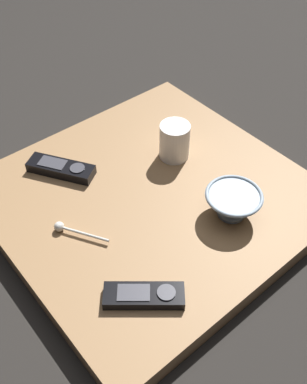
{
  "coord_description": "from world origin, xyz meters",
  "views": [
    {
      "loc": [
        0.45,
        0.54,
        0.78
      ],
      "look_at": [
        0.01,
        0.02,
        0.07
      ],
      "focal_mm": 41.04,
      "sensor_mm": 36.0,
      "label": 1
    }
  ],
  "objects": [
    {
      "name": "ground_plane",
      "position": [
        0.0,
        0.0,
        0.0
      ],
      "size": [
        6.0,
        6.0,
        0.0
      ],
      "primitive_type": "plane",
      "color": "black"
    },
    {
      "name": "cereal_bowl",
      "position": [
        -0.09,
        0.17,
        0.08
      ],
      "size": [
        0.12,
        0.12,
        0.06
      ],
      "color": "#8C9EAD",
      "rests_on": "table"
    },
    {
      "name": "tv_remote_far",
      "position": [
        0.19,
        0.21,
        0.06
      ],
      "size": [
        0.15,
        0.14,
        0.02
      ],
      "color": "black",
      "rests_on": "table"
    },
    {
      "name": "tv_remote_near",
      "position": [
        0.12,
        -0.19,
        0.06
      ],
      "size": [
        0.13,
        0.16,
        0.03
      ],
      "color": "black",
      "rests_on": "table"
    },
    {
      "name": "table",
      "position": [
        0.0,
        0.0,
        0.02
      ],
      "size": [
        0.68,
        0.66,
        0.05
      ],
      "color": "#936D47",
      "rests_on": "ground"
    },
    {
      "name": "coffee_mug",
      "position": [
        -0.13,
        -0.06,
        0.1
      ],
      "size": [
        0.1,
        0.07,
        0.09
      ],
      "color": "white",
      "rests_on": "table"
    },
    {
      "name": "teaspoon",
      "position": [
        0.21,
        -0.02,
        0.06
      ],
      "size": [
        0.07,
        0.11,
        0.02
      ],
      "color": "silver",
      "rests_on": "table"
    }
  ]
}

